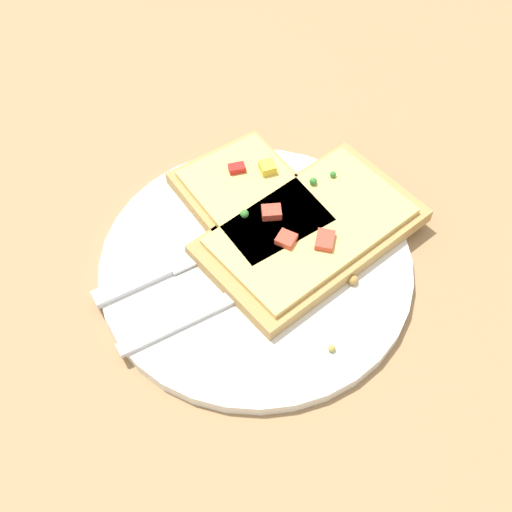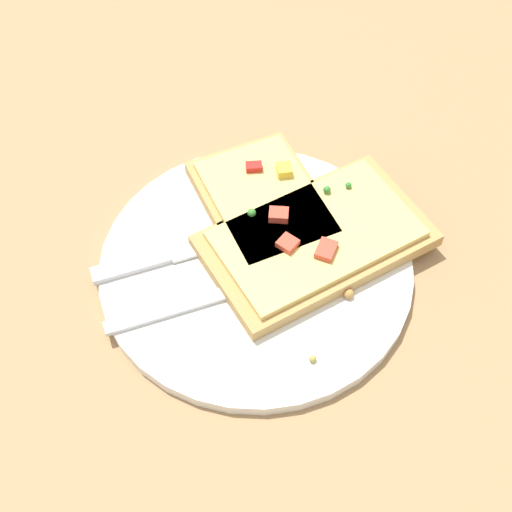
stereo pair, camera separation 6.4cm
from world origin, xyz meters
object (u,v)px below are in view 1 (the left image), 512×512
(pizza_slice_main, at_px, (311,231))
(pizza_slice_corner, at_px, (254,202))
(plate, at_px, (256,266))
(fork, at_px, (242,293))
(knife, at_px, (177,263))

(pizza_slice_main, relative_size, pizza_slice_corner, 1.38)
(plate, xyz_separation_m, fork, (-0.02, 0.03, 0.01))
(fork, xyz_separation_m, pizza_slice_main, (0.02, -0.09, 0.01))
(plate, relative_size, pizza_slice_corner, 1.86)
(fork, height_order, knife, knife)
(plate, relative_size, knife, 1.49)
(plate, bearing_deg, pizza_slice_corner, -33.15)
(fork, relative_size, knife, 1.11)
(plate, height_order, fork, fork)
(plate, distance_m, knife, 0.07)
(plate, height_order, pizza_slice_main, pizza_slice_main)
(pizza_slice_main, distance_m, pizza_slice_corner, 0.06)
(knife, distance_m, pizza_slice_main, 0.13)
(plate, distance_m, pizza_slice_main, 0.06)
(pizza_slice_main, bearing_deg, knife, -25.74)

